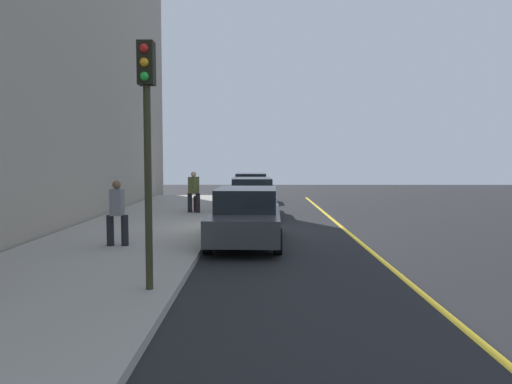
% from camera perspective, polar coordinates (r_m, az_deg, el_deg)
% --- Properties ---
extents(ground_plane, '(56.00, 56.00, 0.00)m').
position_cam_1_polar(ground_plane, '(15.28, -1.14, -4.85)').
color(ground_plane, black).
extents(sidewalk, '(28.00, 4.60, 0.15)m').
position_cam_1_polar(sidewalk, '(15.71, -13.30, -4.44)').
color(sidewalk, '#A39E93').
rests_on(sidewalk, ground).
extents(lane_stripe_centre, '(28.00, 0.14, 0.01)m').
position_cam_1_polar(lane_stripe_centre, '(15.54, 10.79, -4.76)').
color(lane_stripe_centre, gold).
rests_on(lane_stripe_centre, ground).
extents(parked_car_black, '(4.35, 1.91, 1.51)m').
position_cam_1_polar(parked_car_black, '(26.53, -0.58, 0.53)').
color(parked_car_black, black).
rests_on(parked_car_black, ground).
extents(parked_car_silver, '(4.77, 1.99, 1.51)m').
position_cam_1_polar(parked_car_silver, '(20.31, -0.49, -0.51)').
color(parked_car_silver, black).
rests_on(parked_car_silver, ground).
extents(parked_car_charcoal, '(4.65, 2.00, 1.51)m').
position_cam_1_polar(parked_car_charcoal, '(13.44, -1.13, -2.80)').
color(parked_car_charcoal, black).
rests_on(parked_car_charcoal, ground).
extents(pedestrian_olive_coat, '(0.51, 0.52, 1.65)m').
position_cam_1_polar(pedestrian_olive_coat, '(19.95, -7.21, 0.16)').
color(pedestrian_olive_coat, black).
rests_on(pedestrian_olive_coat, sidewalk).
extents(pedestrian_grey_coat, '(0.45, 0.54, 1.63)m').
position_cam_1_polar(pedestrian_grey_coat, '(12.75, -15.75, -2.12)').
color(pedestrian_grey_coat, black).
rests_on(pedestrian_grey_coat, sidewalk).
extents(traffic_light_pole, '(0.35, 0.26, 4.07)m').
position_cam_1_polar(traffic_light_pole, '(8.30, -12.48, 7.88)').
color(traffic_light_pole, '#2D2D19').
rests_on(traffic_light_pole, sidewalk).
extents(rolling_suitcase, '(0.34, 0.22, 0.99)m').
position_cam_1_polar(rolling_suitcase, '(20.36, -6.86, -1.34)').
color(rolling_suitcase, '#471E19').
rests_on(rolling_suitcase, sidewalk).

